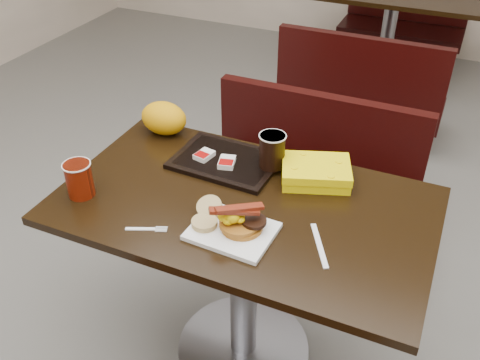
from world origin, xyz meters
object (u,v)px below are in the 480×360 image
at_px(table_far, 386,43).
at_px(bench_far_s, 364,83).
at_px(paper_bag, 164,118).
at_px(coffee_cup_near, 79,180).
at_px(hashbrown_sleeve_right, 227,162).
at_px(bench_near_n, 304,184).
at_px(knife, 319,245).
at_px(bench_far_n, 403,16).
at_px(hashbrown_sleeve_left, 204,155).
at_px(coffee_cup_far, 272,151).
at_px(pancake_stack, 242,224).
at_px(fork, 140,229).
at_px(clamshell, 316,172).
at_px(table_near, 244,284).
at_px(tray, 226,161).
at_px(platter, 232,231).

relative_size(table_far, bench_far_s, 1.20).
bearing_deg(paper_bag, coffee_cup_near, -95.36).
height_order(bench_far_s, hashbrown_sleeve_right, hashbrown_sleeve_right).
height_order(bench_near_n, knife, knife).
height_order(bench_far_n, hashbrown_sleeve_left, hashbrown_sleeve_left).
xyz_separation_m(hashbrown_sleeve_left, coffee_cup_far, (0.24, 0.05, 0.05)).
distance_m(pancake_stack, fork, 0.31).
distance_m(pancake_stack, clamshell, 0.37).
bearing_deg(bench_far_s, hashbrown_sleeve_left, -97.36).
xyz_separation_m(fork, hashbrown_sleeve_left, (0.01, 0.41, 0.02)).
xyz_separation_m(table_near, clamshell, (0.17, 0.21, 0.41)).
bearing_deg(tray, pancake_stack, -55.50).
relative_size(bench_near_n, hashbrown_sleeve_right, 13.74).
bearing_deg(hashbrown_sleeve_right, tray, 104.71).
distance_m(bench_far_n, coffee_cup_near, 3.54).
height_order(table_near, table_far, same).
distance_m(table_near, table_far, 2.60).
relative_size(bench_near_n, bench_far_s, 1.00).
height_order(table_far, fork, fork).
distance_m(bench_near_n, bench_far_n, 2.60).
height_order(hashbrown_sleeve_left, hashbrown_sleeve_right, hashbrown_sleeve_right).
bearing_deg(hashbrown_sleeve_left, fork, -79.40).
xyz_separation_m(platter, fork, (-0.26, -0.10, -0.01)).
bearing_deg(paper_bag, hashbrown_sleeve_left, -27.44).
height_order(bench_far_s, clamshell, clamshell).
xyz_separation_m(fork, paper_bag, (-0.23, 0.53, 0.06)).
bearing_deg(knife, tray, -151.80).
distance_m(pancake_stack, coffee_cup_far, 0.35).
xyz_separation_m(table_near, tray, (-0.15, 0.18, 0.38)).
bearing_deg(hashbrown_sleeve_right, coffee_cup_far, 7.30).
height_order(table_far, pancake_stack, pancake_stack).
bearing_deg(table_near, bench_far_s, 90.00).
height_order(table_far, hashbrown_sleeve_right, hashbrown_sleeve_right).
bearing_deg(tray, knife, -31.21).
height_order(table_far, hashbrown_sleeve_left, hashbrown_sleeve_left).
xyz_separation_m(table_near, coffee_cup_far, (0.01, 0.21, 0.45)).
height_order(bench_far_n, pancake_stack, pancake_stack).
bearing_deg(hashbrown_sleeve_right, bench_near_n, 62.12).
bearing_deg(table_far, paper_bag, -101.17).
relative_size(coffee_cup_near, fork, 0.95).
relative_size(bench_near_n, bench_far_n, 1.00).
relative_size(hashbrown_sleeve_left, hashbrown_sleeve_right, 0.94).
relative_size(fork, hashbrown_sleeve_left, 1.84).
height_order(knife, clamshell, clamshell).
distance_m(platter, tray, 0.38).
relative_size(tray, coffee_cup_far, 2.99).
height_order(bench_far_s, knife, knife).
xyz_separation_m(tray, coffee_cup_far, (0.16, 0.03, 0.07)).
bearing_deg(bench_far_s, table_far, 90.00).
bearing_deg(tray, coffee_cup_far, 11.50).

